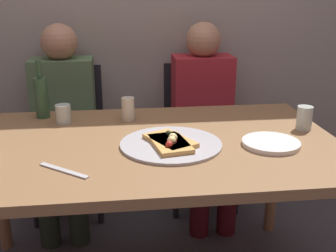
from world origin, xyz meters
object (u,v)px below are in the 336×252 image
at_px(guest_in_beanie, 205,112).
at_px(plate_stack, 271,143).
at_px(pizza_tray, 171,144).
at_px(chair_left, 68,130).
at_px(wine_bottle, 41,96).
at_px(short_glass, 63,114).
at_px(pizza_slice_last, 170,140).
at_px(guest_in_sweater, 63,118).
at_px(tumbler_far, 128,109).
at_px(table_knife, 64,171).
at_px(pizza_slice_extra, 170,143).
at_px(tumbler_near, 304,118).
at_px(chair_right, 199,125).
at_px(dining_table, 146,157).

bearing_deg(guest_in_beanie, plate_stack, 96.40).
relative_size(pizza_tray, chair_left, 0.46).
relative_size(wine_bottle, short_glass, 3.12).
distance_m(wine_bottle, plate_stack, 1.10).
height_order(pizza_tray, pizza_slice_last, pizza_slice_last).
relative_size(plate_stack, guest_in_sweater, 0.20).
height_order(tumbler_far, table_knife, tumbler_far).
xyz_separation_m(short_glass, table_knife, (0.06, -0.54, -0.04)).
bearing_deg(pizza_slice_extra, plate_stack, -1.88).
height_order(wine_bottle, tumbler_near, wine_bottle).
height_order(tumbler_near, short_glass, tumbler_near).
xyz_separation_m(pizza_tray, guest_in_sweater, (-0.53, 0.80, -0.12)).
height_order(wine_bottle, table_knife, wine_bottle).
distance_m(pizza_slice_extra, chair_right, 1.07).
bearing_deg(tumbler_near, guest_in_beanie, 114.63).
bearing_deg(guest_in_sweater, chair_right, -169.76).
distance_m(dining_table, guest_in_sweater, 0.85).
relative_size(pizza_slice_extra, table_knife, 1.09).
bearing_deg(pizza_tray, dining_table, 148.01).
relative_size(pizza_tray, short_glass, 4.61).
xyz_separation_m(pizza_slice_last, pizza_slice_extra, (-0.00, -0.03, 0.00)).
height_order(pizza_slice_extra, tumbler_far, tumbler_far).
xyz_separation_m(pizza_slice_extra, chair_right, (0.31, 0.98, -0.26)).
bearing_deg(guest_in_sweater, dining_table, 120.36).
bearing_deg(chair_left, guest_in_sweater, 90.00).
xyz_separation_m(wine_bottle, guest_in_beanie, (0.88, 0.35, -0.22)).
height_order(table_knife, chair_right, chair_right).
bearing_deg(plate_stack, table_knife, -169.45).
relative_size(tumbler_far, plate_stack, 0.47).
relative_size(pizza_slice_last, plate_stack, 1.09).
height_order(wine_bottle, tumbler_far, wine_bottle).
relative_size(dining_table, plate_stack, 6.93).
xyz_separation_m(tumbler_far, guest_in_beanie, (0.47, 0.44, -0.17)).
bearing_deg(short_glass, tumbler_near, -11.59).
xyz_separation_m(pizza_slice_extra, guest_in_sweater, (-0.52, 0.83, -0.14)).
bearing_deg(dining_table, chair_left, 115.91).
relative_size(dining_table, pizza_slice_extra, 6.74).
bearing_deg(dining_table, table_knife, -139.55).
bearing_deg(plate_stack, chair_left, 133.09).
distance_m(chair_left, chair_right, 0.84).
distance_m(pizza_slice_extra, short_glass, 0.59).
bearing_deg(chair_left, pizza_tray, 119.18).
bearing_deg(tumbler_near, short_glass, 168.41).
xyz_separation_m(pizza_slice_last, chair_right, (0.31, 0.95, -0.26)).
bearing_deg(pizza_slice_last, tumbler_far, 113.87).
relative_size(pizza_tray, pizza_slice_last, 1.62).
xyz_separation_m(chair_right, guest_in_beanie, (0.00, -0.15, 0.13)).
xyz_separation_m(pizza_slice_last, table_knife, (-0.40, -0.20, -0.02)).
height_order(chair_right, guest_in_sweater, guest_in_sweater).
relative_size(tumbler_near, tumbler_far, 0.97).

